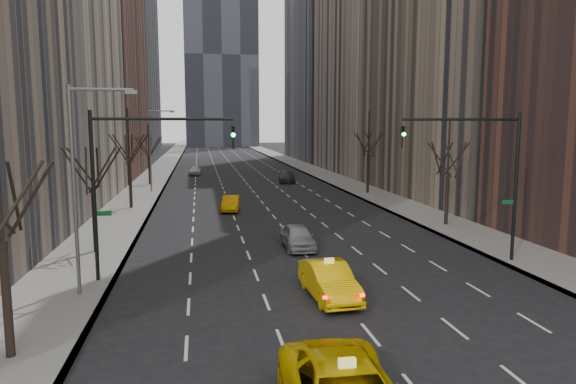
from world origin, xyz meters
name	(u,v)px	position (x,y,z in m)	size (l,w,h in m)	color
sidewalk_left	(159,172)	(-12.25, 70.00, 0.07)	(4.50, 320.00, 0.15)	slate
sidewalk_right	(311,169)	(12.25, 70.00, 0.07)	(4.50, 320.00, 0.15)	slate
bld_left_far	(85,21)	(-21.50, 66.00, 22.00)	(14.00, 28.00, 44.00)	brown
bld_left_deep	(116,9)	(-21.50, 96.00, 30.00)	(14.00, 30.00, 60.00)	slate
bld_right_far	(380,8)	(21.50, 64.00, 25.00)	(14.00, 28.00, 50.00)	tan
bld_right_deep	(329,21)	(21.50, 95.00, 29.00)	(14.00, 30.00, 58.00)	slate
tree_lw_a	(3,242)	(-12.00, 4.00, 3.88)	(3.36, 3.50, 8.28)	black
tree_lw_b	(93,190)	(-12.00, 18.00, 3.72)	(3.36, 3.50, 7.82)	black
tree_lw_c	(130,164)	(-12.00, 34.00, 4.04)	(3.36, 3.50, 8.74)	black
tree_lw_d	(149,157)	(-12.00, 52.00, 3.56)	(3.36, 3.50, 7.36)	black
tree_rw_b	(448,176)	(12.00, 22.00, 3.72)	(3.36, 3.50, 7.82)	black
tree_rw_c	(368,157)	(12.00, 40.00, 4.04)	(3.36, 3.50, 8.74)	black
traffic_mast_left	(131,168)	(-9.11, 12.00, 5.49)	(6.69, 0.39, 8.00)	black
traffic_mast_right	(488,163)	(9.11, 12.00, 5.49)	(6.69, 0.39, 8.00)	black
streetlight_near	(82,169)	(-10.84, 10.00, 5.62)	(2.83, 0.22, 9.00)	slate
streetlight_far	(153,142)	(-10.84, 45.00, 5.62)	(2.83, 0.22, 9.00)	slate
taxi_sedan	(329,281)	(-0.49, 8.09, 0.77)	(1.64, 4.69, 1.55)	#FFC205
silver_sedan_ahead	(298,237)	(-0.14, 17.13, 0.73)	(1.73, 4.29, 1.46)	gray
far_taxi	(231,203)	(-3.29, 31.55, 0.66)	(1.41, 4.04, 1.33)	#EC9B04
far_suv_grey	(287,176)	(5.29, 52.77, 0.75)	(2.09, 5.15, 1.49)	#2E2E34
far_car_white	(195,170)	(-6.60, 64.38, 0.69)	(1.63, 4.05, 1.38)	silver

